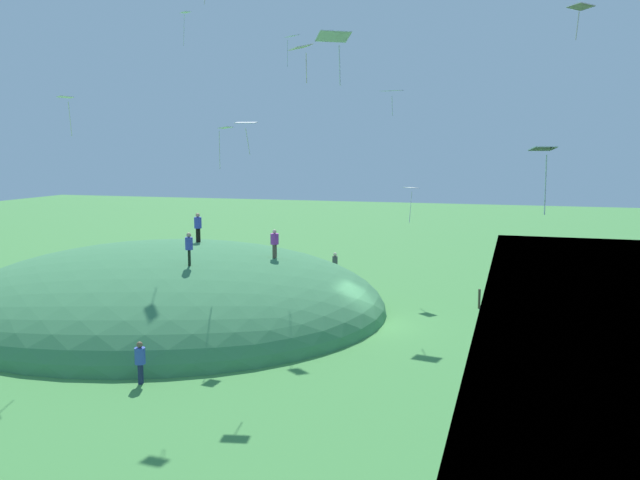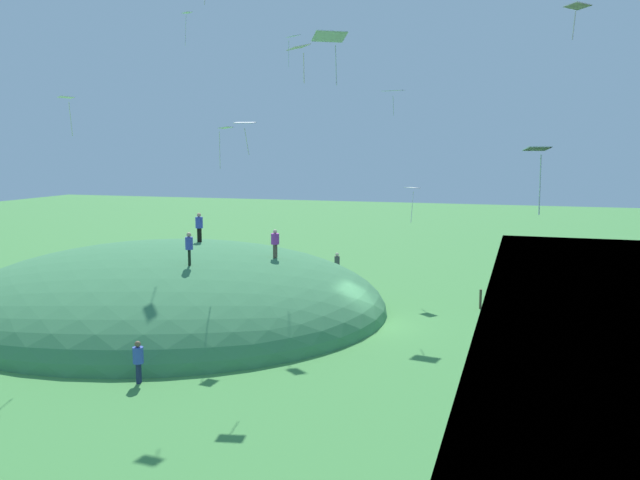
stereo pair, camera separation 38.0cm
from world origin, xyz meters
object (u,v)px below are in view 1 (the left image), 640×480
Objects in this scene: kite_4 at (292,38)px; kite_0 at (580,8)px; person_on_hilltop at (189,245)px; person_with_child at (198,224)px; kite_8 at (66,99)px; kite_3 at (543,155)px; kite_6 at (301,49)px; person_walking_path at (275,240)px; person_watching_kites at (335,262)px; kite_9 at (334,38)px; kite_14 at (185,16)px; kite_1 at (246,124)px; kite_5 at (411,190)px; kite_2 at (392,91)px; mooring_post at (479,299)px; kite_12 at (225,131)px; person_near_shore at (140,358)px.

kite_0 is at bearing 134.20° from kite_4.
kite_0 reaches higher than person_on_hilltop.
kite_8 is at bearing 22.86° from person_with_child.
kite_6 reaches higher than kite_3.
person_walking_path is 0.84× the size of kite_8.
person_watching_kites is at bearing -114.06° from kite_8.
kite_14 is (13.15, -14.80, 4.09)m from kite_9.
kite_6 is 3.11m from kite_9.
person_on_hilltop is 1.17× the size of kite_1.
person_watching_kites is 8.69m from kite_5.
kite_3 reaches higher than person_walking_path.
person_watching_kites is 22.44m from kite_8.
kite_14 is at bearing -51.36° from kite_1.
kite_2 is 12.95m from mooring_post.
kite_5 is 1.53× the size of kite_6.
person_on_hilltop is at bearing 73.06° from kite_4.
kite_0 is at bearing 102.64° from mooring_post.
kite_9 is at bearing 131.67° from kite_12.
person_on_hilltop is at bearing 53.58° from kite_5.
kite_1 is (12.92, -3.97, -3.30)m from kite_0.
kite_12 reaches higher than person_on_hilltop.
kite_6 is (1.51, 17.43, 6.31)m from kite_5.
person_on_hilltop reaches higher than person_walking_path.
person_near_shore is at bearing 142.78° from kite_8.
kite_12 is (1.94, 14.10, 8.86)m from person_watching_kites.
person_on_hilltop is 0.83× the size of kite_14.
person_with_child is 1.56× the size of kite_0.
kite_3 is (-7.79, 19.39, -3.43)m from kite_2.
person_near_shore is 1.18× the size of kite_2.
kite_5 reaches higher than person_walking_path.
kite_12 is 1.87× the size of mooring_post.
person_walking_path is at bearing 155.91° from kite_14.
kite_6 is at bearing -8.97° from kite_0.
kite_8 is at bearing 48.78° from person_near_shore.
person_on_hilltop is at bearing 47.22° from kite_2.
kite_2 is at bearing -60.75° from kite_0.
person_walking_path is at bearing 126.93° from person_on_hilltop.
kite_3 is 21.45m from mooring_post.
person_with_child reaches higher than person_walking_path.
kite_3 is 10.79m from kite_6.
kite_3 is 0.94× the size of kite_14.
person_with_child is 12.11m from person_watching_kites.
person_walking_path is at bearing 11.93° from person_watching_kites.
kite_6 is 0.83× the size of kite_9.
kite_5 is 1.95× the size of mooring_post.
kite_4 is 0.84× the size of kite_5.
kite_8 is 11.17m from kite_14.
kite_0 is at bearing -91.19° from person_near_shore.
kite_5 is at bearing 72.74° from person_watching_kites.
kite_1 is 0.77× the size of kite_4.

